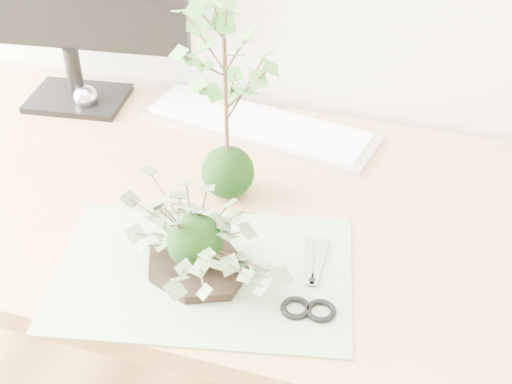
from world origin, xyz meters
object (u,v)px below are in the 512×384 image
Objects in this scene: ivy_kokedama at (193,221)px; maple_kokedama at (224,53)px; desk at (261,246)px; keyboard at (258,124)px.

maple_kokedama is at bearing 95.41° from ivy_kokedama.
maple_kokedama is (-0.02, 0.21, 0.17)m from ivy_kokedama.
desk is 0.27m from ivy_kokedama.
maple_kokedama is at bearing 162.97° from desk.
keyboard reaches higher than desk.
keyboard is at bearing 93.66° from maple_kokedama.
keyboard is (-0.08, 0.25, 0.10)m from desk.
ivy_kokedama is at bearing -104.39° from desk.
maple_kokedama reaches higher than desk.
maple_kokedama is at bearing -76.25° from keyboard.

